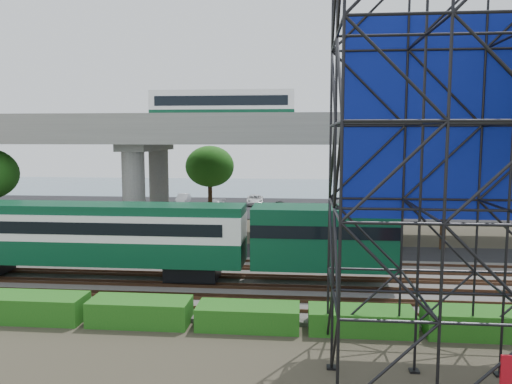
# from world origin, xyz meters

# --- Properties ---
(ground) EXTENTS (140.00, 140.00, 0.00)m
(ground) POSITION_xyz_m (0.00, 0.00, 0.00)
(ground) COLOR #474233
(ground) RESTS_ON ground
(ballast_bed) EXTENTS (90.00, 12.00, 0.20)m
(ballast_bed) POSITION_xyz_m (0.00, 2.00, 0.10)
(ballast_bed) COLOR slate
(ballast_bed) RESTS_ON ground
(service_road) EXTENTS (90.00, 5.00, 0.08)m
(service_road) POSITION_xyz_m (0.00, 10.50, 0.04)
(service_road) COLOR black
(service_road) RESTS_ON ground
(parking_lot) EXTENTS (90.00, 18.00, 0.08)m
(parking_lot) POSITION_xyz_m (0.00, 34.00, 0.04)
(parking_lot) COLOR black
(parking_lot) RESTS_ON ground
(harbor_water) EXTENTS (140.00, 40.00, 0.03)m
(harbor_water) POSITION_xyz_m (0.00, 56.00, 0.01)
(harbor_water) COLOR slate
(harbor_water) RESTS_ON ground
(rail_tracks) EXTENTS (90.00, 9.52, 0.16)m
(rail_tracks) POSITION_xyz_m (0.00, 2.00, 0.28)
(rail_tracks) COLOR #472D1E
(rail_tracks) RESTS_ON ballast_bed
(commuter_train) EXTENTS (29.30, 3.06, 4.30)m
(commuter_train) POSITION_xyz_m (-7.31, 2.00, 2.88)
(commuter_train) COLOR black
(commuter_train) RESTS_ON rail_tracks
(overpass) EXTENTS (80.00, 12.00, 12.40)m
(overpass) POSITION_xyz_m (-0.24, 16.00, 8.21)
(overpass) COLOR #9E9B93
(overpass) RESTS_ON ground
(scaffold_tower) EXTENTS (9.36, 6.36, 15.00)m
(scaffold_tower) POSITION_xyz_m (9.02, -7.98, 7.47)
(scaffold_tower) COLOR black
(scaffold_tower) RESTS_ON ground
(hedge_strip) EXTENTS (34.60, 1.80, 1.20)m
(hedge_strip) POSITION_xyz_m (1.01, -4.30, 0.56)
(hedge_strip) COLOR #145613
(hedge_strip) RESTS_ON ground
(trees) EXTENTS (40.94, 16.94, 7.69)m
(trees) POSITION_xyz_m (-4.67, 16.17, 5.57)
(trees) COLOR #382314
(trees) RESTS_ON ground
(parked_cars) EXTENTS (37.76, 9.59, 1.30)m
(parked_cars) POSITION_xyz_m (1.02, 33.58, 0.69)
(parked_cars) COLOR silver
(parked_cars) RESTS_ON parking_lot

